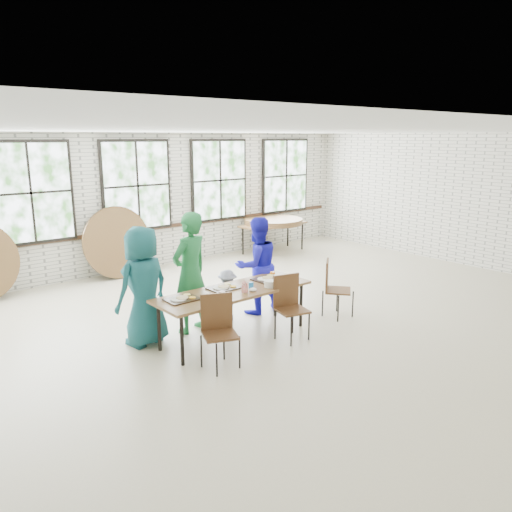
% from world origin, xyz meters
% --- Properties ---
extents(room, '(12.00, 12.00, 12.00)m').
position_xyz_m(room, '(0.00, 4.44, 1.83)').
color(room, '#B7AD91').
rests_on(room, ground).
extents(dining_table, '(2.40, 0.81, 0.74)m').
position_xyz_m(dining_table, '(-0.77, -0.03, 0.69)').
color(dining_table, brown).
rests_on(dining_table, ground).
extents(chair_near_left, '(0.54, 0.54, 0.95)m').
position_xyz_m(chair_near_left, '(-1.48, -0.62, 0.56)').
color(chair_near_left, '#50321A').
rests_on(chair_near_left, ground).
extents(chair_near_right, '(0.51, 0.49, 0.95)m').
position_xyz_m(chair_near_right, '(-0.15, -0.53, 0.56)').
color(chair_near_right, '#50321A').
rests_on(chair_near_right, ground).
extents(chair_spare, '(0.58, 0.58, 0.95)m').
position_xyz_m(chair_spare, '(1.02, -0.34, 0.56)').
color(chair_spare, '#50321A').
rests_on(chair_spare, ground).
extents(adult_teal, '(0.93, 0.70, 1.72)m').
position_xyz_m(adult_teal, '(-1.88, 0.62, 0.86)').
color(adult_teal, '#175B59').
rests_on(adult_teal, ground).
extents(adult_green, '(0.76, 0.59, 1.84)m').
position_xyz_m(adult_green, '(-1.10, 0.62, 0.92)').
color(adult_green, '#1E7138').
rests_on(adult_green, ground).
extents(toddler, '(0.56, 0.34, 0.84)m').
position_xyz_m(toddler, '(-0.42, 0.62, 0.42)').
color(toddler, '#151C43').
rests_on(toddler, ground).
extents(adult_blue, '(0.87, 0.72, 1.63)m').
position_xyz_m(adult_blue, '(0.20, 0.62, 0.81)').
color(adult_blue, '#1E1DCC').
rests_on(adult_blue, ground).
extents(storage_table, '(1.84, 0.85, 0.74)m').
position_xyz_m(storage_table, '(3.45, 3.85, 0.69)').
color(storage_table, brown).
rests_on(storage_table, ground).
extents(tabletop_clutter, '(2.04, 0.63, 0.11)m').
position_xyz_m(tabletop_clutter, '(-0.68, -0.06, 0.77)').
color(tabletop_clutter, black).
rests_on(tabletop_clutter, dining_table).
extents(round_tops_stacked, '(1.50, 1.50, 0.13)m').
position_xyz_m(round_tops_stacked, '(3.45, 3.85, 0.80)').
color(round_tops_stacked, brown).
rests_on(round_tops_stacked, storage_table).
extents(round_tops_leaning, '(4.29, 0.40, 1.49)m').
position_xyz_m(round_tops_leaning, '(-1.99, 4.22, 0.73)').
color(round_tops_leaning, brown).
rests_on(round_tops_leaning, ground).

